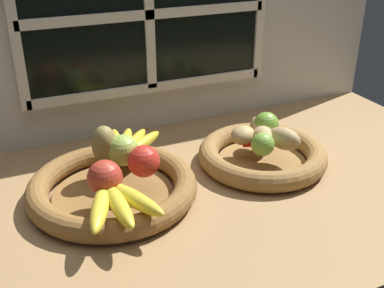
% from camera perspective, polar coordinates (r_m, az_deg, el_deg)
% --- Properties ---
extents(ground_plane, '(1.40, 0.90, 0.03)m').
position_cam_1_polar(ground_plane, '(1.09, 0.23, -4.31)').
color(ground_plane, '#9E774C').
extents(back_wall, '(1.40, 0.05, 0.55)m').
position_cam_1_polar(back_wall, '(1.25, -5.48, 14.02)').
color(back_wall, silver).
rests_on(back_wall, ground_plane).
extents(fruit_bowl_left, '(0.35, 0.35, 0.05)m').
position_cam_1_polar(fruit_bowl_left, '(1.01, -9.52, -5.20)').
color(fruit_bowl_left, brown).
rests_on(fruit_bowl_left, ground_plane).
extents(fruit_bowl_right, '(0.30, 0.30, 0.05)m').
position_cam_1_polar(fruit_bowl_right, '(1.13, 8.43, -1.33)').
color(fruit_bowl_right, olive).
rests_on(fruit_bowl_right, ground_plane).
extents(apple_red_front, '(0.07, 0.07, 0.07)m').
position_cam_1_polar(apple_red_front, '(0.93, -10.44, -3.97)').
color(apple_red_front, '#B73828').
rests_on(apple_red_front, fruit_bowl_left).
extents(apple_green_back, '(0.07, 0.07, 0.07)m').
position_cam_1_polar(apple_green_back, '(1.02, -8.29, -0.75)').
color(apple_green_back, '#99B74C').
rests_on(apple_green_back, fruit_bowl_left).
extents(apple_red_right, '(0.07, 0.07, 0.07)m').
position_cam_1_polar(apple_red_right, '(0.97, -5.82, -2.07)').
color(apple_red_right, red).
rests_on(apple_red_right, fruit_bowl_left).
extents(pear_brown, '(0.06, 0.07, 0.09)m').
position_cam_1_polar(pear_brown, '(1.03, -10.45, -0.12)').
color(pear_brown, olive).
rests_on(pear_brown, fruit_bowl_left).
extents(banana_bunch_front, '(0.15, 0.18, 0.03)m').
position_cam_1_polar(banana_bunch_front, '(0.88, -9.02, -6.90)').
color(banana_bunch_front, yellow).
rests_on(banana_bunch_front, fruit_bowl_left).
extents(banana_bunch_back, '(0.15, 0.17, 0.03)m').
position_cam_1_polar(banana_bunch_back, '(1.09, -7.63, -0.09)').
color(banana_bunch_back, gold).
rests_on(banana_bunch_back, fruit_bowl_left).
extents(potato_back, '(0.05, 0.08, 0.05)m').
position_cam_1_polar(potato_back, '(1.16, 8.29, 2.02)').
color(potato_back, tan).
rests_on(potato_back, fruit_bowl_right).
extents(potato_small, '(0.08, 0.09, 0.05)m').
position_cam_1_polar(potato_small, '(1.10, 10.97, 0.64)').
color(potato_small, tan).
rests_on(potato_small, fruit_bowl_right).
extents(potato_oblong, '(0.09, 0.08, 0.04)m').
position_cam_1_polar(potato_oblong, '(1.12, 6.18, 1.06)').
color(potato_oblong, tan).
rests_on(potato_oblong, fruit_bowl_right).
extents(potato_large, '(0.07, 0.08, 0.05)m').
position_cam_1_polar(potato_large, '(1.11, 8.59, 0.89)').
color(potato_large, tan).
rests_on(potato_large, fruit_bowl_right).
extents(lime_near, '(0.05, 0.05, 0.05)m').
position_cam_1_polar(lime_near, '(1.07, 8.50, -0.05)').
color(lime_near, '#7AAD3D').
rests_on(lime_near, fruit_bowl_right).
extents(lime_far, '(0.06, 0.06, 0.06)m').
position_cam_1_polar(lime_far, '(1.15, 8.90, 2.30)').
color(lime_far, '#6B9E33').
rests_on(lime_far, fruit_bowl_right).
extents(chili_pepper, '(0.11, 0.06, 0.02)m').
position_cam_1_polar(chili_pepper, '(1.11, 9.03, -0.02)').
color(chili_pepper, red).
rests_on(chili_pepper, fruit_bowl_right).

